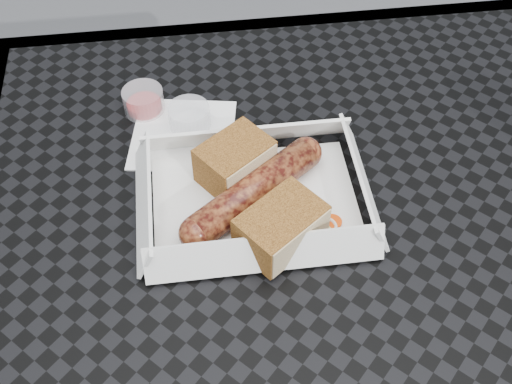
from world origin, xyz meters
TOP-DOWN VIEW (x-y plane):
  - patio_table at (0.00, 0.00)m, footprint 0.80×0.80m
  - food_tray at (-0.08, 0.07)m, footprint 0.22×0.15m
  - bratwurst at (-0.08, 0.06)m, footprint 0.17×0.13m
  - bread_near at (-0.09, 0.10)m, footprint 0.09×0.09m
  - bread_far at (-0.06, 0.01)m, footprint 0.10×0.10m
  - veg_garnish at (-0.01, 0.02)m, footprint 0.03×0.03m
  - napkin at (-0.15, 0.18)m, footprint 0.14×0.14m
  - condiment_cup_sauce at (-0.19, 0.23)m, footprint 0.05×0.05m
  - condiment_cup_empty at (-0.14, 0.19)m, footprint 0.05×0.05m

SIDE VIEW (x-z plane):
  - patio_table at x=0.00m, z-range 0.30..1.04m
  - napkin at x=-0.15m, z-range 0.74..0.75m
  - food_tray at x=-0.08m, z-range 0.74..0.75m
  - veg_garnish at x=-0.01m, z-range 0.75..0.75m
  - condiment_cup_sauce at x=-0.19m, z-range 0.74..0.78m
  - condiment_cup_empty at x=-0.14m, z-range 0.74..0.78m
  - bratwurst at x=-0.08m, z-range 0.75..0.79m
  - bread_far at x=-0.06m, z-range 0.75..0.79m
  - bread_near at x=-0.09m, z-range 0.75..0.80m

